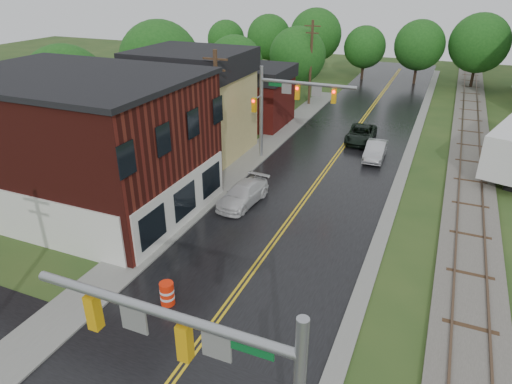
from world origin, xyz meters
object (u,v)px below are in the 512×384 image
Objects in this scene: tree_left_b at (161,64)px; tree_left_e at (298,57)px; construction_barrel at (167,294)px; sedan_silver at (375,151)px; brick_building at (81,143)px; utility_pole_c at (311,62)px; tree_left_a at (68,91)px; traffic_signal_far at (288,99)px; traffic_signal_near at (214,368)px; pickup_white at (243,194)px; utility_pole_b at (217,114)px; suv_dark at (361,134)px; tree_left_c at (236,66)px.

tree_left_b is 1.19× the size of tree_left_e.
tree_left_e is 38.14m from construction_barrel.
tree_left_b is 16.67m from tree_left_e.
sedan_silver is (20.80, -1.77, -5.03)m from tree_left_b.
construction_barrel is (9.98, -6.47, -3.58)m from brick_building.
utility_pole_c is at bearing 78.91° from brick_building.
utility_pole_c is 1.04× the size of tree_left_a.
traffic_signal_far is 0.82× the size of utility_pole_c.
sedan_silver is (11.80, -15.77, -4.12)m from tree_left_e.
traffic_signal_near is 18.75m from pickup_white.
utility_pole_b is 1.82× the size of suv_dark.
tree_left_a is at bearing -152.80° from suv_dark.
tree_left_b is (-21.32, 29.90, 0.75)m from traffic_signal_near.
tree_left_b reaches higher than tree_left_a.
sedan_silver is 12.98m from pickup_white.
traffic_signal_far is (9.01, 12.00, 0.82)m from brick_building.
utility_pole_c is 25.68m from pickup_white.
suv_dark is (7.89, -10.23, -4.03)m from utility_pole_c.
suv_dark reaches higher than pickup_white.
traffic_signal_near is at bearing -40.47° from tree_left_a.
traffic_signal_far reaches higher than sedan_silver.
traffic_signal_near is 9.88m from construction_barrel.
utility_pole_b is at bearing -123.68° from traffic_signal_far.
tree_left_b reaches higher than tree_left_e.
traffic_signal_near is 1.48× the size of suv_dark.
tree_left_c reaches higher than pickup_white.
brick_building is 10.14m from tree_left_a.
pickup_white is at bearing 112.43° from traffic_signal_near.
brick_building is 12.59× the size of construction_barrel.
sedan_silver is at bearing -65.24° from suv_dark.
tree_left_a is at bearing 174.98° from pickup_white.
suv_dark is at bearing 94.29° from traffic_signal_near.
tree_left_e is at bearing 50.19° from tree_left_c.
tree_left_a is 26.40m from tree_left_e.
suv_dark is (13.57, 18.77, -3.46)m from brick_building.
traffic_signal_near is at bearing -65.44° from tree_left_c.
traffic_signal_near and traffic_signal_far have the same top height.
traffic_signal_far is 8.33m from sedan_silver.
pickup_white is at bearing -63.78° from tree_left_c.
sedan_silver reaches higher than pickup_white.
sedan_silver is (22.80, 8.23, -4.42)m from tree_left_a.
tree_left_c is at bearing 111.49° from utility_pole_b.
tree_left_a reaches higher than construction_barrel.
tree_left_e is at bearing 106.70° from pickup_white.
tree_left_a is at bearing -114.62° from tree_left_e.
tree_left_c is (-7.05, 17.90, -0.21)m from utility_pole_b.
tree_left_c is 0.94× the size of tree_left_e.
tree_left_e is (5.00, 6.00, 0.30)m from tree_left_c.
traffic_signal_near is 1.60× the size of pickup_white.
tree_left_b is 20.04m from pickup_white.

